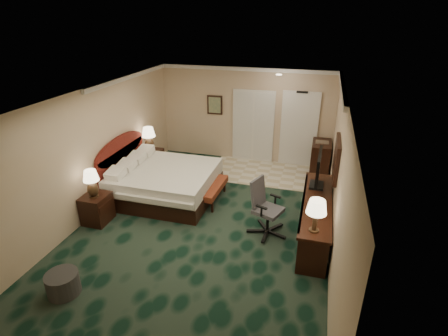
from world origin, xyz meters
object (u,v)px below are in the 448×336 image
(nightstand_far, at_px, (152,162))
(minibar, at_px, (320,159))
(ottoman, at_px, (63,283))
(nightstand_near, at_px, (97,208))
(desk_chair, at_px, (268,208))
(bed, at_px, (166,183))
(desk, at_px, (315,218))
(lamp_near, at_px, (92,184))
(lamp_far, at_px, (149,139))
(tv, at_px, (318,170))
(bed_bench, at_px, (212,193))

(nightstand_far, xyz_separation_m, minibar, (4.43, 1.11, 0.14))
(ottoman, height_order, minibar, minibar)
(nightstand_near, xyz_separation_m, desk_chair, (3.53, 0.54, 0.26))
(bed, relative_size, desk, 0.86)
(nightstand_near, bearing_deg, bed, 56.12)
(bed, distance_m, desk, 3.55)
(lamp_near, relative_size, lamp_far, 0.90)
(tv, bearing_deg, lamp_far, 167.23)
(ottoman, bearing_deg, lamp_near, 109.20)
(lamp_far, height_order, desk, lamp_far)
(desk, xyz_separation_m, desk_chair, (-0.90, -0.21, 0.19))
(nightstand_far, relative_size, bed_bench, 0.53)
(lamp_far, bearing_deg, bed, -49.40)
(lamp_far, bearing_deg, desk, -21.82)
(lamp_near, bearing_deg, desk_chair, 9.50)
(desk_chair, bearing_deg, lamp_near, -149.63)
(desk_chair, xyz_separation_m, minibar, (0.91, 3.11, -0.11))
(nightstand_near, height_order, ottoman, nightstand_near)
(lamp_far, xyz_separation_m, tv, (4.39, -1.12, 0.15))
(desk_chair, bearing_deg, lamp_far, 171.58)
(bed, xyz_separation_m, nightstand_far, (-0.94, 1.14, -0.03))
(ottoman, relative_size, minibar, 0.55)
(ottoman, xyz_separation_m, desk, (3.74, 2.71, 0.19))
(nightstand_far, xyz_separation_m, ottoman, (0.68, -4.51, -0.14))
(bed, relative_size, lamp_far, 3.34)
(bed, bearing_deg, bed_bench, 4.69)
(tv, height_order, desk_chair, tv)
(bed, distance_m, nightstand_near, 1.70)
(lamp_far, distance_m, desk, 4.81)
(bed, relative_size, minibar, 2.42)
(nightstand_near, xyz_separation_m, nightstand_far, (0.01, 2.55, 0.01))
(nightstand_near, distance_m, bed_bench, 2.56)
(lamp_near, distance_m, tv, 4.61)
(lamp_far, bearing_deg, desk_chair, -29.29)
(lamp_far, bearing_deg, tv, -14.35)
(nightstand_far, relative_size, ottoman, 1.26)
(ottoman, height_order, tv, tv)
(lamp_far, height_order, ottoman, lamp_far)
(lamp_near, xyz_separation_m, lamp_far, (-0.02, 2.57, 0.06))
(nightstand_near, height_order, lamp_far, lamp_far)
(nightstand_far, bearing_deg, bed_bench, -26.91)
(bed, relative_size, tv, 2.32)
(nightstand_far, bearing_deg, minibar, 14.03)
(desk, xyz_separation_m, tv, (-0.04, 0.65, 0.75))
(nightstand_far, height_order, lamp_far, lamp_far)
(lamp_far, relative_size, bed_bench, 0.55)
(lamp_near, height_order, tv, tv)
(nightstand_far, height_order, minibar, minibar)
(nightstand_far, bearing_deg, ottoman, -81.45)
(nightstand_far, height_order, desk, desk)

